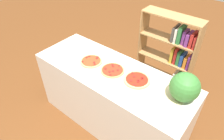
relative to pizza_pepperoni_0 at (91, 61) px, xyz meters
name	(u,v)px	position (x,y,z in m)	size (l,w,h in m)	color
ground_plane	(112,120)	(0.32, 0.02, -0.93)	(12.00, 12.00, 0.00)	brown
counter	(112,98)	(0.32, 0.02, -0.47)	(2.01, 0.74, 0.92)	beige
parchment_paper	(112,71)	(0.32, 0.02, -0.01)	(1.73, 0.47, 0.00)	beige
pizza_pepperoni_0	(91,61)	(0.00, 0.00, 0.00)	(0.28, 0.28, 0.02)	#DBB26B
pizza_pepperoni_1	(112,70)	(0.32, 0.03, 0.00)	(0.28, 0.28, 0.02)	tan
pizza_pepperoni_2	(137,80)	(0.64, 0.07, 0.00)	(0.30, 0.30, 0.02)	#DBB26B
watermelon	(185,87)	(1.14, 0.13, 0.14)	(0.30, 0.30, 0.30)	#387A33
bookshelf	(172,59)	(0.67, 0.98, -0.22)	(0.82, 0.24, 1.36)	#A87A47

